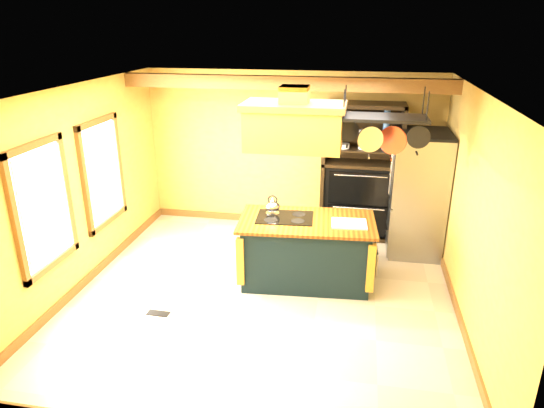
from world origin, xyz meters
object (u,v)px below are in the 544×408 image
(kitchen_island, at_px, (306,250))
(range_hood, at_px, (294,124))
(hutch, at_px, (360,186))
(pot_rack, at_px, (383,125))
(refrigerator, at_px, (417,196))

(kitchen_island, height_order, range_hood, range_hood)
(kitchen_island, bearing_deg, hutch, 64.48)
(range_hood, distance_m, pot_rack, 1.10)
(range_hood, bearing_deg, hutch, 63.16)
(kitchen_island, distance_m, pot_rack, 2.00)
(pot_rack, bearing_deg, kitchen_island, -179.85)
(range_hood, bearing_deg, pot_rack, 0.15)
(hutch, bearing_deg, pot_rack, -82.87)
(kitchen_island, bearing_deg, refrigerator, 35.55)
(refrigerator, bearing_deg, range_hood, -143.69)
(kitchen_island, bearing_deg, range_hood, 176.11)
(pot_rack, relative_size, refrigerator, 0.60)
(range_hood, relative_size, refrigerator, 0.69)
(kitchen_island, height_order, pot_rack, pot_rack)
(hutch, bearing_deg, range_hood, -116.84)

